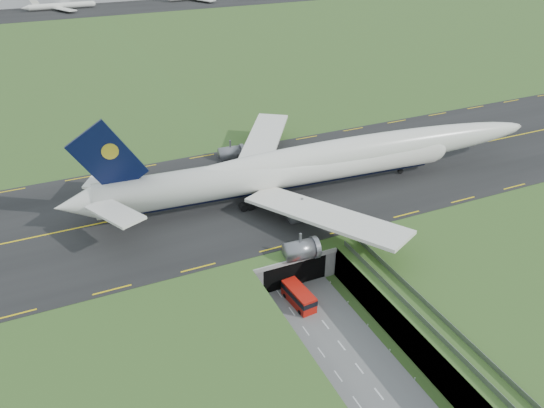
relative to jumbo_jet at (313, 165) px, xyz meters
name	(u,v)px	position (x,y,z in m)	size (l,w,h in m)	color
ground	(316,314)	(-14.23, -28.67, -11.82)	(900.00, 900.00, 0.00)	#405D25
airfield_deck	(317,300)	(-14.23, -28.67, -8.82)	(800.00, 800.00, 6.00)	gray
trench_road	(340,344)	(-14.23, -36.17, -11.72)	(12.00, 75.00, 0.20)	slate
taxiway	(242,194)	(-14.23, 4.33, -5.73)	(800.00, 44.00, 0.18)	black
tunnel_portal	(274,245)	(-14.23, -11.96, -8.48)	(17.00, 22.30, 6.00)	gray
guideway	(454,348)	(-3.23, -47.78, -6.49)	(3.00, 53.00, 7.05)	#A8A8A3
jumbo_jet	(313,165)	(0.00, 0.00, 0.00)	(103.91, 64.97, 21.54)	white
shuttle_tram	(299,296)	(-15.77, -25.21, -10.18)	(3.37, 7.46, 2.96)	red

